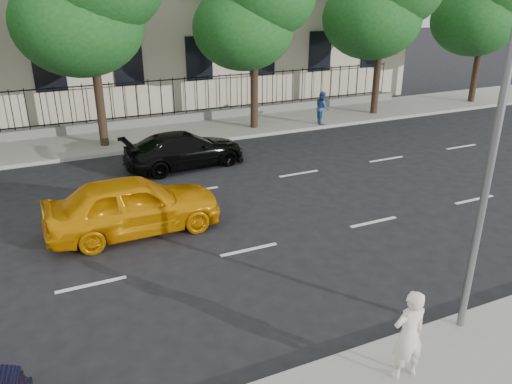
{
  "coord_description": "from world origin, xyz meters",
  "views": [
    {
      "loc": [
        -4.62,
        -8.06,
        6.41
      ],
      "look_at": [
        0.43,
        3.0,
        1.38
      ],
      "focal_mm": 35.0,
      "sensor_mm": 36.0,
      "label": 1
    }
  ],
  "objects_px": {
    "street_light": "(482,66)",
    "black_sedan": "(185,150)",
    "yellow_taxi": "(134,205)",
    "woman_near": "(409,335)"
  },
  "relations": [
    {
      "from": "yellow_taxi",
      "to": "black_sedan",
      "type": "relative_size",
      "value": 1.03
    },
    {
      "from": "street_light",
      "to": "black_sedan",
      "type": "height_order",
      "value": "street_light"
    },
    {
      "from": "black_sedan",
      "to": "woman_near",
      "type": "relative_size",
      "value": 2.72
    },
    {
      "from": "yellow_taxi",
      "to": "woman_near",
      "type": "height_order",
      "value": "woman_near"
    },
    {
      "from": "yellow_taxi",
      "to": "black_sedan",
      "type": "height_order",
      "value": "yellow_taxi"
    },
    {
      "from": "street_light",
      "to": "yellow_taxi",
      "type": "distance_m",
      "value": 9.32
    },
    {
      "from": "black_sedan",
      "to": "woman_near",
      "type": "distance_m",
      "value": 12.46
    },
    {
      "from": "yellow_taxi",
      "to": "woman_near",
      "type": "distance_m",
      "value": 8.32
    },
    {
      "from": "black_sedan",
      "to": "woman_near",
      "type": "xyz_separation_m",
      "value": [
        0.09,
        -12.46,
        0.33
      ]
    },
    {
      "from": "black_sedan",
      "to": "street_light",
      "type": "bearing_deg",
      "value": -175.06
    }
  ]
}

